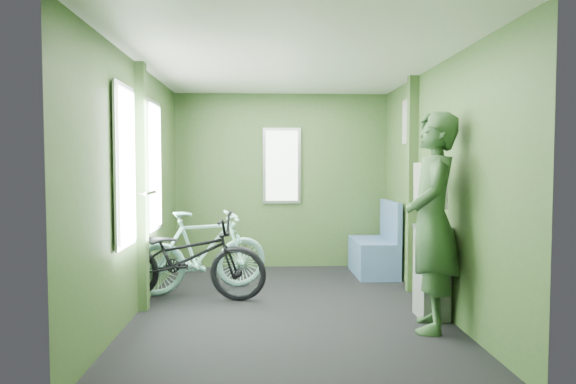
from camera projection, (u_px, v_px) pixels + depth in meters
name	position (u px, v px, depth m)	size (l,w,h in m)	color
room	(284.00, 157.00, 4.84)	(4.00, 4.02, 2.31)	black
bicycle_black	(184.00, 300.00, 5.16)	(0.58, 1.67, 0.88)	black
bicycle_mint	(202.00, 293.00, 5.46)	(0.42, 1.48, 0.89)	#99E6D9
passenger	(432.00, 221.00, 4.20)	(0.58, 0.78, 1.79)	#2D4C29
waste_box	(432.00, 272.00, 4.56)	(0.24, 0.34, 0.82)	slate
bench_seat	(375.00, 253.00, 6.36)	(0.49, 0.87, 0.91)	navy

